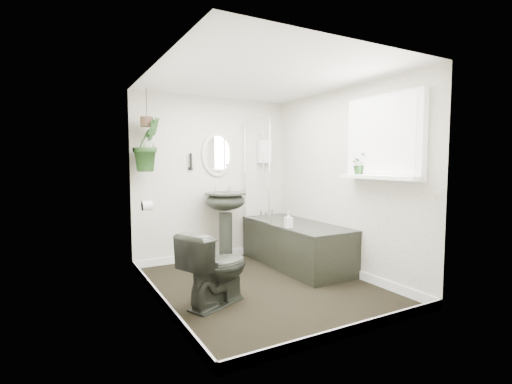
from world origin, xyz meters
TOP-DOWN VIEW (x-y plane):
  - floor at (0.00, 0.00)m, footprint 2.30×2.80m
  - ceiling at (0.00, 0.00)m, footprint 2.30×2.80m
  - wall_back at (0.00, 1.41)m, footprint 2.30×0.02m
  - wall_front at (0.00, -1.41)m, footprint 2.30×0.02m
  - wall_left at (-1.16, 0.00)m, footprint 0.02×2.80m
  - wall_right at (1.16, 0.00)m, footprint 0.02×2.80m
  - skirting at (0.00, 0.00)m, footprint 2.30×2.80m
  - bathtub at (0.80, 0.50)m, footprint 0.72×1.72m
  - bath_screen at (0.47, 0.99)m, footprint 0.04×0.72m
  - shower_box at (0.80, 1.34)m, footprint 0.20×0.10m
  - oval_mirror at (0.05, 1.37)m, footprint 0.46×0.03m
  - wall_sconce at (-0.35, 1.36)m, footprint 0.04×0.04m
  - toilet_roll_holder at (-1.10, 0.70)m, footprint 0.11×0.11m
  - window_recess at (1.09, -0.70)m, footprint 0.08×1.00m
  - window_sill at (1.02, -0.70)m, footprint 0.18×1.00m
  - window_blinds at (1.04, -0.70)m, footprint 0.01×0.86m
  - toilet at (-0.66, -0.25)m, footprint 0.83×0.67m
  - pedestal_sink at (0.05, 1.11)m, footprint 0.66×0.59m
  - sill_plant at (1.05, -0.40)m, footprint 0.26×0.25m
  - hanging_plant at (-0.97, 1.19)m, footprint 0.46×0.43m
  - soap_bottle at (0.51, 0.24)m, footprint 0.11×0.11m
  - hanging_pot at (-0.97, 1.19)m, footprint 0.16×0.16m

SIDE VIEW (x-z plane):
  - floor at x=0.00m, z-range -0.02..0.00m
  - skirting at x=0.00m, z-range 0.00..0.10m
  - bathtub at x=0.80m, z-range 0.00..0.58m
  - toilet at x=-0.66m, z-range 0.00..0.74m
  - pedestal_sink at x=0.05m, z-range 0.00..0.98m
  - soap_bottle at x=0.51m, z-range 0.58..0.78m
  - toilet_roll_holder at x=-1.10m, z-range 0.84..0.96m
  - wall_back at x=0.00m, z-range 0.00..2.30m
  - wall_front at x=0.00m, z-range 0.00..2.30m
  - wall_left at x=-1.16m, z-range 0.00..2.30m
  - wall_right at x=1.16m, z-range 0.00..2.30m
  - window_sill at x=1.02m, z-range 1.21..1.25m
  - bath_screen at x=0.47m, z-range 0.58..1.98m
  - sill_plant at x=1.05m, z-range 1.25..1.49m
  - wall_sconce at x=-0.35m, z-range 1.29..1.51m
  - oval_mirror at x=0.05m, z-range 1.19..1.81m
  - shower_box at x=0.80m, z-range 1.38..1.73m
  - hanging_plant at x=-0.97m, z-range 1.27..1.95m
  - window_recess at x=1.09m, z-range 1.20..2.10m
  - window_blinds at x=1.04m, z-range 1.27..2.03m
  - hanging_pot at x=-0.97m, z-range 1.83..1.95m
  - ceiling at x=0.00m, z-range 2.30..2.32m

